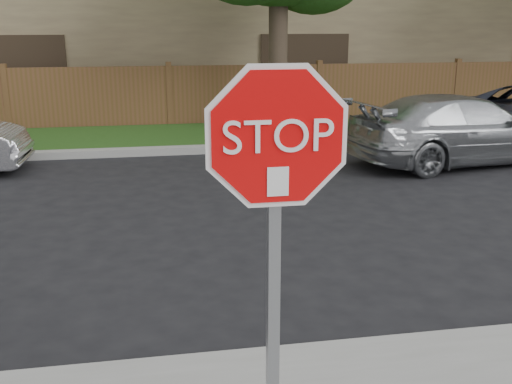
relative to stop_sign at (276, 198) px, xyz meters
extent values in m
plane|color=black|center=(-0.10, 1.48, -1.83)|extent=(90.00, 90.00, 0.00)
cube|color=gray|center=(-0.10, 9.63, -1.75)|extent=(70.00, 0.30, 0.15)
cube|color=#1E4714|center=(-0.10, 11.28, -1.77)|extent=(70.00, 3.00, 0.12)
cube|color=brown|center=(-0.10, 12.88, -1.03)|extent=(70.00, 0.12, 1.60)
cube|color=#867153|center=(-0.10, 18.48, 1.17)|extent=(34.00, 8.00, 6.00)
cylinder|color=#382B21|center=(2.40, 11.18, 0.13)|extent=(0.44, 0.44, 3.92)
cube|color=gray|center=(0.00, 0.05, -0.58)|extent=(0.07, 0.06, 2.30)
cylinder|color=white|center=(0.00, -0.02, 0.32)|extent=(1.01, 0.02, 1.01)
cylinder|color=red|center=(0.00, -0.03, 0.32)|extent=(0.93, 0.02, 0.93)
cube|color=white|center=(0.00, -0.05, 0.10)|extent=(0.11, 0.00, 0.15)
imported|color=#A7ABAE|center=(5.36, 7.83, -1.16)|extent=(4.86, 2.64, 1.34)
camera|label=1|loc=(-0.61, -2.86, 0.87)|focal=42.00mm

